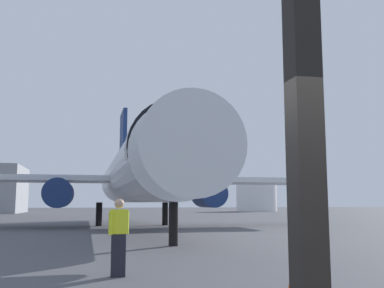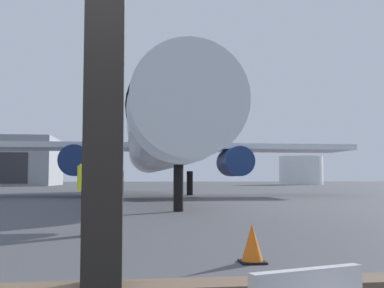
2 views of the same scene
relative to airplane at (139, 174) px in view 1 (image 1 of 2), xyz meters
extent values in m
plane|color=#4C4C51|center=(-1.86, 13.17, -3.55)|extent=(220.00, 220.00, 0.00)
cube|color=black|center=(-1.86, -26.83, -1.67)|extent=(0.20, 0.20, 3.76)
cylinder|color=silver|center=(0.00, 1.05, 0.01)|extent=(3.78, 28.61, 3.78)
cone|color=silver|center=(0.00, -14.56, 0.01)|extent=(3.59, 2.60, 3.59)
cylinder|color=black|center=(0.00, -12.66, 0.16)|extent=(3.86, 0.90, 3.86)
cube|color=silver|center=(-7.10, 2.44, -0.29)|extent=(12.30, 4.20, 0.36)
cube|color=silver|center=(7.10, 2.44, -0.29)|extent=(12.30, 4.20, 0.36)
cylinder|color=navy|center=(-5.09, 1.04, -1.29)|extent=(1.90, 3.20, 1.90)
cylinder|color=navy|center=(5.09, 1.04, -1.29)|extent=(1.90, 3.20, 1.90)
cube|color=navy|center=(0.00, 13.86, 4.30)|extent=(0.36, 4.40, 5.20)
cylinder|color=black|center=(0.00, -12.36, -2.71)|extent=(0.36, 0.36, 1.67)
cylinder|color=black|center=(-2.40, 3.44, -2.71)|extent=(0.44, 0.44, 1.67)
cylinder|color=black|center=(2.40, 3.44, -2.71)|extent=(0.44, 0.44, 1.67)
cube|color=black|center=(-2.57, -19.17, -3.08)|extent=(0.32, 0.20, 0.95)
cube|color=yellow|center=(-2.57, -19.17, -2.33)|extent=(0.40, 0.22, 0.55)
sphere|color=tan|center=(-2.57, -19.17, -1.92)|extent=(0.22, 0.22, 0.22)
cylinder|color=yellow|center=(-2.76, -19.31, -2.35)|extent=(0.09, 0.09, 0.52)
cylinder|color=yellow|center=(-2.37, -19.03, -2.35)|extent=(0.09, 0.09, 0.52)
cone|color=orange|center=(0.01, -22.67, -3.27)|extent=(0.32, 0.32, 0.56)
cylinder|color=white|center=(28.69, 52.28, -1.02)|extent=(7.76, 7.76, 5.06)
camera|label=1|loc=(-3.31, -29.62, -1.90)|focal=41.89mm
camera|label=2|loc=(-1.72, -29.30, -2.34)|focal=44.11mm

